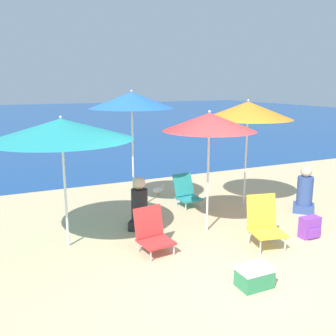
% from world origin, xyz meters
% --- Properties ---
extents(ground_plane, '(60.00, 60.00, 0.00)m').
position_xyz_m(ground_plane, '(0.00, 0.00, 0.00)').
color(ground_plane, '#D1BA89').
extents(sea_water, '(60.00, 40.00, 0.01)m').
position_xyz_m(sea_water, '(0.00, 25.07, 0.00)').
color(sea_water, '#19478C').
rests_on(sea_water, ground).
extents(beach_umbrella_orange, '(1.75, 1.75, 2.16)m').
position_xyz_m(beach_umbrella_orange, '(1.67, 2.21, 1.95)').
color(beach_umbrella_orange, white).
rests_on(beach_umbrella_orange, ground).
extents(beach_umbrella_red, '(1.53, 1.53, 2.04)m').
position_xyz_m(beach_umbrella_red, '(0.30, 1.38, 1.86)').
color(beach_umbrella_red, white).
rests_on(beach_umbrella_red, ground).
extents(beach_umbrella_teal, '(2.10, 2.10, 2.01)m').
position_xyz_m(beach_umbrella_teal, '(-1.96, 1.74, 1.82)').
color(beach_umbrella_teal, white).
rests_on(beach_umbrella_teal, ground).
extents(beach_umbrella_blue, '(1.60, 1.60, 2.35)m').
position_xyz_m(beach_umbrella_blue, '(-0.47, 2.90, 2.16)').
color(beach_umbrella_blue, white).
rests_on(beach_umbrella_blue, ground).
extents(beach_chair_yellow, '(0.57, 0.61, 0.79)m').
position_xyz_m(beach_chair_yellow, '(0.80, 0.50, 0.39)').
color(beach_chair_yellow, silver).
rests_on(beach_chair_yellow, ground).
extents(beach_chair_red, '(0.52, 0.56, 0.66)m').
position_xyz_m(beach_chair_red, '(-0.85, 1.02, 0.31)').
color(beach_chair_red, silver).
rests_on(beach_chair_red, ground).
extents(beach_chair_teal, '(0.47, 0.56, 0.64)m').
position_xyz_m(beach_chair_teal, '(0.61, 2.76, 0.29)').
color(beach_chair_teal, silver).
rests_on(beach_chair_teal, ground).
extents(person_seated_near, '(0.47, 0.48, 0.93)m').
position_xyz_m(person_seated_near, '(-0.71, 1.94, 0.40)').
color(person_seated_near, '#262628').
rests_on(person_seated_near, ground).
extents(person_seated_far, '(0.51, 0.51, 0.92)m').
position_xyz_m(person_seated_far, '(2.51, 1.41, 0.39)').
color(person_seated_far, '#334C8C').
rests_on(person_seated_far, ground).
extents(backpack_purple, '(0.33, 0.21, 0.35)m').
position_xyz_m(backpack_purple, '(1.68, 0.42, 0.17)').
color(backpack_purple, purple).
rests_on(backpack_purple, ground).
extents(cooler_box, '(0.43, 0.29, 0.27)m').
position_xyz_m(cooler_box, '(-0.09, -0.44, 0.14)').
color(cooler_box, '#338C59').
rests_on(cooler_box, ground).
extents(seagull, '(0.27, 0.11, 0.23)m').
position_xyz_m(seagull, '(0.37, 3.61, 0.14)').
color(seagull, gold).
rests_on(seagull, ground).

